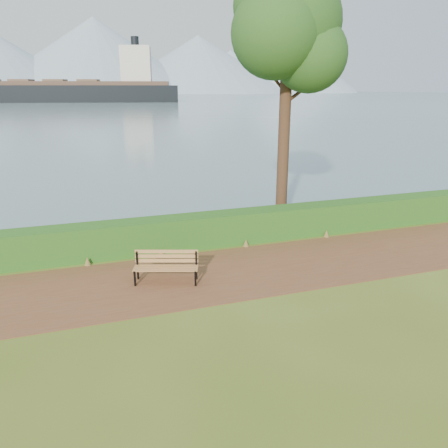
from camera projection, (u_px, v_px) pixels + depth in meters
name	position (u px, v px, depth m)	size (l,w,h in m)	color
ground	(218.00, 279.00, 11.46)	(140.00, 140.00, 0.00)	#495C1A
path	(214.00, 274.00, 11.73)	(40.00, 3.40, 0.01)	brown
hedge	(192.00, 231.00, 13.66)	(32.00, 0.85, 1.00)	#204C15
water	(77.00, 96.00, 246.63)	(700.00, 510.00, 0.00)	slate
mountains	(60.00, 59.00, 367.68)	(585.00, 190.00, 70.00)	#839AAF
bench	(166.00, 264.00, 11.18)	(1.70, 0.97, 0.82)	black
tree	(288.00, 29.00, 14.71)	(4.27, 3.97, 8.99)	#311E14
cargo_ship	(73.00, 92.00, 148.65)	(77.63, 28.47, 23.33)	black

